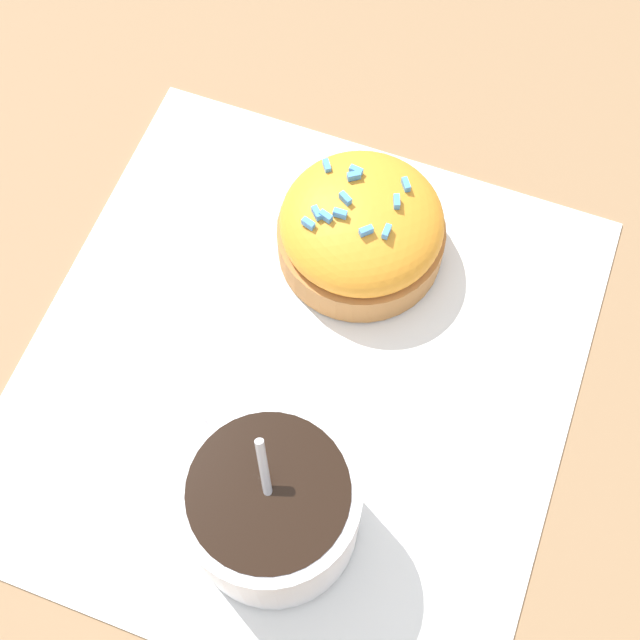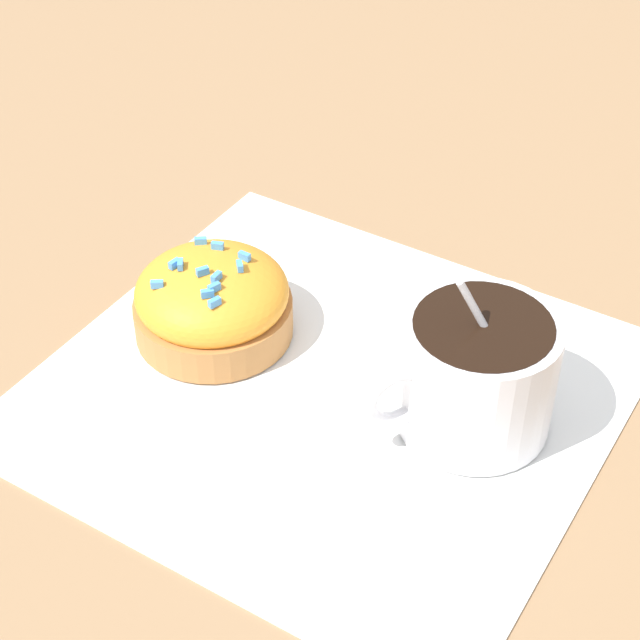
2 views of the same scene
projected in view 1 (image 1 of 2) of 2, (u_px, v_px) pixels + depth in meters
ground_plane at (299, 373)px, 0.47m from camera, size 3.00×3.00×0.00m
paper_napkin at (298, 372)px, 0.47m from camera, size 0.31×0.30×0.00m
coffee_cup at (270, 505)px, 0.40m from camera, size 0.09×0.10×0.09m
frosted_pastry at (361, 229)px, 0.48m from camera, size 0.09×0.09×0.05m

